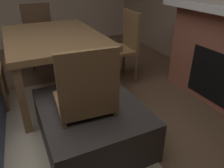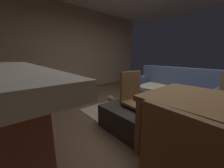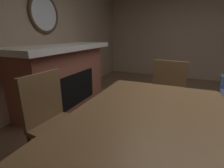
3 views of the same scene
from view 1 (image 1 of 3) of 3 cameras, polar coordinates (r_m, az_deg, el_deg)
The scene contains 8 objects.
floor at distance 2.03m, azimuth -21.40°, elevation -17.68°, with size 7.70×7.70×0.00m, color brown.
area_rug at distance 2.02m, azimuth -22.85°, elevation -18.14°, with size 2.60×2.00×0.01m, color tan.
ottoman_coffee_table at distance 1.96m, azimuth -5.40°, elevation -10.10°, with size 0.99×0.83×0.37m, color #2D2826.
tv_remote at distance 1.74m, azimuth -8.21°, elevation -7.77°, with size 0.05×0.16×0.02m, color black.
dining_table at distance 2.63m, azimuth -15.04°, elevation 10.81°, with size 1.44×1.03×0.74m.
dining_chair_east at distance 3.73m, azimuth -18.46°, elevation 12.96°, with size 0.45×0.45×0.93m.
dining_chair_south at distance 2.96m, azimuth 2.99°, elevation 10.71°, with size 0.47×0.47×0.93m.
dining_chair_west at distance 1.68m, azimuth -6.74°, elevation -3.30°, with size 0.47×0.47×0.93m.
Camera 1 is at (-1.49, -0.07, 1.38)m, focal length 34.89 mm.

